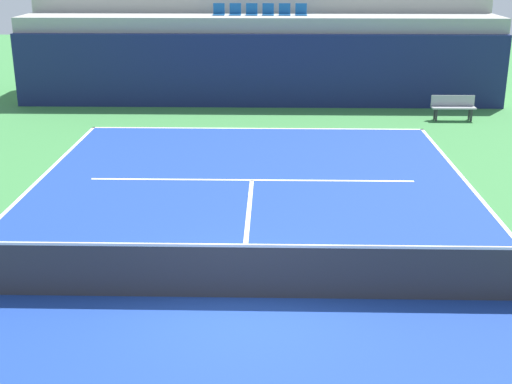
% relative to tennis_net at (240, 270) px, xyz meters
% --- Properties ---
extents(ground_plane, '(80.00, 80.00, 0.00)m').
position_rel_tennis_net_xyz_m(ground_plane, '(0.00, 0.00, -0.51)').
color(ground_plane, '#387A3D').
extents(court_surface, '(11.00, 24.00, 0.01)m').
position_rel_tennis_net_xyz_m(court_surface, '(0.00, 0.00, -0.50)').
color(court_surface, navy).
rests_on(court_surface, ground_plane).
extents(baseline_far, '(11.00, 0.10, 0.00)m').
position_rel_tennis_net_xyz_m(baseline_far, '(0.00, 11.95, -0.50)').
color(baseline_far, white).
rests_on(baseline_far, court_surface).
extents(service_line_far, '(8.26, 0.10, 0.00)m').
position_rel_tennis_net_xyz_m(service_line_far, '(0.00, 6.40, -0.50)').
color(service_line_far, white).
rests_on(service_line_far, court_surface).
extents(centre_service_line, '(0.10, 6.40, 0.00)m').
position_rel_tennis_net_xyz_m(centre_service_line, '(0.00, 3.20, -0.50)').
color(centre_service_line, white).
rests_on(centre_service_line, court_surface).
extents(back_wall, '(18.33, 0.30, 2.70)m').
position_rel_tennis_net_xyz_m(back_wall, '(0.00, 15.46, 0.84)').
color(back_wall, navy).
rests_on(back_wall, ground_plane).
extents(stands_tier_lower, '(18.33, 2.40, 3.26)m').
position_rel_tennis_net_xyz_m(stands_tier_lower, '(0.00, 16.81, 1.12)').
color(stands_tier_lower, '#9E9E99').
rests_on(stands_tier_lower, ground_plane).
extents(stands_tier_upper, '(18.33, 2.40, 4.25)m').
position_rel_tennis_net_xyz_m(stands_tier_upper, '(0.00, 19.21, 1.62)').
color(stands_tier_upper, '#9E9E99').
rests_on(stands_tier_upper, ground_plane).
extents(seating_row_lower, '(3.60, 0.44, 0.44)m').
position_rel_tennis_net_xyz_m(seating_row_lower, '(-0.00, 16.90, 2.88)').
color(seating_row_lower, '#145193').
rests_on(seating_row_lower, stands_tier_lower).
extents(tennis_net, '(11.08, 0.08, 1.07)m').
position_rel_tennis_net_xyz_m(tennis_net, '(0.00, 0.00, 0.00)').
color(tennis_net, black).
rests_on(tennis_net, court_surface).
extents(player_bench, '(1.50, 0.40, 0.85)m').
position_rel_tennis_net_xyz_m(player_bench, '(6.78, 13.41, -0.00)').
color(player_bench, '#99999E').
rests_on(player_bench, ground_plane).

